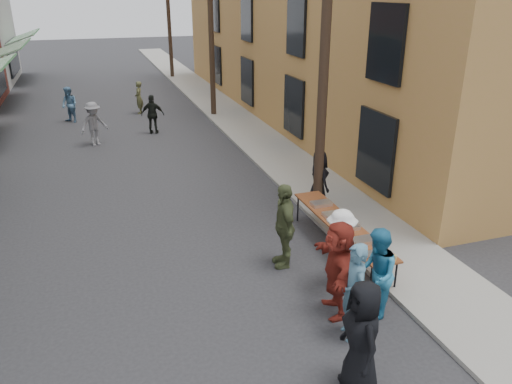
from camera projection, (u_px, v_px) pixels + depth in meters
ground at (188, 294)px, 10.24m from camera, size 120.00×120.00×0.00m
sidewalk at (227, 114)px, 24.86m from camera, size 2.20×60.00×0.10m
building_ochre at (353, 7)px, 23.90m from camera, size 10.00×28.00×10.00m
utility_pole_near at (325, 46)px, 12.43m from camera, size 0.26×0.26×9.00m
utility_pole_mid at (211, 20)px, 22.97m from camera, size 0.26×0.26×9.00m
utility_pole_far at (168, 10)px, 33.50m from camera, size 0.26×0.26×9.00m
serving_table at (341, 224)px, 11.65m from camera, size 0.70×4.00×0.75m
catering_tray_sausage at (379, 254)px, 10.18m from camera, size 0.50×0.33×0.08m
catering_tray_foil_b at (363, 240)px, 10.75m from camera, size 0.50×0.33×0.08m
catering_tray_buns at (348, 227)px, 11.36m from camera, size 0.50×0.33×0.08m
catering_tray_foil_d at (334, 215)px, 11.98m from camera, size 0.50×0.33×0.08m
catering_tray_buns_end at (321, 204)px, 12.59m from camera, size 0.50×0.33×0.08m
condiment_jar_a at (378, 263)px, 9.85m from camera, size 0.07×0.07×0.08m
condiment_jar_b at (375, 261)px, 9.94m from camera, size 0.07×0.07×0.08m
condiment_jar_c at (372, 259)px, 10.02m from camera, size 0.07×0.07×0.08m
cup_stack at (395, 258)px, 10.01m from camera, size 0.08×0.08×0.12m
guest_front_a at (362, 337)px, 7.52m from camera, size 0.70×0.98×1.89m
guest_front_b at (354, 292)px, 8.68m from camera, size 0.53×0.73×1.85m
guest_front_c at (376, 274)px, 9.27m from camera, size 1.01×1.09×1.81m
guest_front_d at (340, 249)px, 10.25m from camera, size 1.04×1.28×1.72m
guest_front_e at (284, 225)px, 10.99m from camera, size 0.65×1.21×1.96m
guest_queue_back at (338, 268)px, 9.34m from camera, size 0.95×1.86×1.92m
server at (319, 179)px, 13.96m from camera, size 0.55×0.80×1.58m
passerby_left at (94, 124)px, 19.70m from camera, size 1.29×1.06×1.74m
passerby_mid at (153, 114)px, 21.34m from camera, size 1.06×0.70×1.67m
passerby_right at (139, 98)px, 24.80m from camera, size 0.48×0.64×1.59m
passerby_far at (70, 105)px, 23.15m from camera, size 1.00×1.01×1.65m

